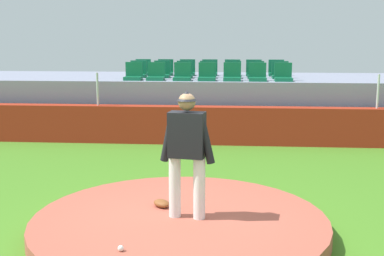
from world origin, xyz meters
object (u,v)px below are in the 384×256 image
at_px(stadium_chair_1, 156,75).
at_px(stadium_chair_7, 138,72).
at_px(stadium_chair_11, 233,73).
at_px(stadium_chair_0, 134,74).
at_px(stadium_chair_8, 162,72).
at_px(stadium_chair_16, 187,70).
at_px(stadium_chair_5, 258,75).
at_px(stadium_chair_18, 232,71).
at_px(stadium_chair_14, 143,70).
at_px(stadium_chair_17, 210,71).
at_px(stadium_chair_10, 208,73).
at_px(baseball, 121,248).
at_px(stadium_chair_15, 165,70).
at_px(stadium_chair_19, 254,71).
at_px(stadium_chair_13, 280,73).
at_px(pitcher, 187,145).
at_px(stadium_chair_3, 207,75).
at_px(stadium_chair_20, 276,71).
at_px(stadium_chair_6, 283,75).
at_px(stadium_chair_2, 182,75).
at_px(stadium_chair_9, 185,73).
at_px(fielding_glove, 162,203).
at_px(stadium_chair_4, 232,75).
at_px(stadium_chair_12, 256,73).

distance_m(stadium_chair_1, stadium_chair_7, 1.16).
height_order(stadium_chair_1, stadium_chair_11, same).
bearing_deg(stadium_chair_11, stadium_chair_0, 17.46).
bearing_deg(stadium_chair_8, stadium_chair_16, -127.11).
xyz_separation_m(stadium_chair_5, stadium_chair_18, (-0.70, 1.83, 0.00)).
relative_size(stadium_chair_14, stadium_chair_17, 1.00).
bearing_deg(stadium_chair_10, baseball, 86.48).
xyz_separation_m(stadium_chair_15, stadium_chair_19, (2.79, -0.01, 0.00)).
bearing_deg(stadium_chair_13, pitcher, 76.14).
bearing_deg(stadium_chair_16, stadium_chair_3, 111.43).
bearing_deg(stadium_chair_13, stadium_chair_10, -0.21).
bearing_deg(stadium_chair_19, stadium_chair_8, 18.10).
bearing_deg(stadium_chair_20, stadium_chair_6, 91.21).
xyz_separation_m(stadium_chair_5, stadium_chair_17, (-1.41, 1.83, 0.00)).
height_order(stadium_chair_3, stadium_chair_20, same).
height_order(stadium_chair_3, stadium_chair_7, same).
bearing_deg(stadium_chair_3, stadium_chair_11, -128.57).
height_order(stadium_chair_2, stadium_chair_11, same).
distance_m(stadium_chair_8, stadium_chair_16, 1.13).
height_order(stadium_chair_6, stadium_chair_20, same).
relative_size(stadium_chair_6, stadium_chair_14, 1.00).
bearing_deg(baseball, stadium_chair_16, 90.68).
xyz_separation_m(stadium_chair_7, stadium_chair_20, (4.19, 0.90, 0.00)).
distance_m(stadium_chair_15, stadium_chair_16, 0.70).
distance_m(pitcher, stadium_chair_10, 8.15).
distance_m(stadium_chair_9, stadium_chair_14, 1.71).
distance_m(stadium_chair_3, stadium_chair_10, 0.91).
xyz_separation_m(stadium_chair_0, stadium_chair_20, (4.15, 1.83, 0.00)).
height_order(baseball, stadium_chair_16, stadium_chair_16).
relative_size(stadium_chair_3, stadium_chair_18, 1.00).
distance_m(pitcher, fielding_glove, 1.16).
height_order(fielding_glove, stadium_chair_8, stadium_chair_8).
xyz_separation_m(stadium_chair_9, stadium_chair_15, (-0.70, 0.95, 0.00)).
distance_m(stadium_chair_4, stadium_chair_19, 1.94).
distance_m(fielding_glove, stadium_chair_6, 7.41).
distance_m(stadium_chair_6, stadium_chair_14, 4.61).
relative_size(stadium_chair_6, stadium_chair_9, 1.00).
relative_size(stadium_chair_11, stadium_chair_15, 1.00).
bearing_deg(stadium_chair_6, stadium_chair_16, -32.54).
relative_size(stadium_chair_11, stadium_chair_12, 1.00).
xyz_separation_m(baseball, stadium_chair_14, (-1.54, 10.28, 1.45)).
xyz_separation_m(stadium_chair_2, stadium_chair_16, (-0.03, 1.83, 0.00)).
bearing_deg(stadium_chair_7, fielding_glove, 103.00).
bearing_deg(stadium_chair_10, stadium_chair_0, 23.32).
bearing_deg(pitcher, stadium_chair_4, 94.21).
height_order(stadium_chair_0, stadium_chair_19, same).
bearing_deg(stadium_chair_15, stadium_chair_17, 179.35).
xyz_separation_m(stadium_chair_8, stadium_chair_15, (-0.02, 0.92, 0.00)).
bearing_deg(stadium_chair_18, stadium_chair_6, 127.87).
relative_size(stadium_chair_2, stadium_chair_11, 1.00).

